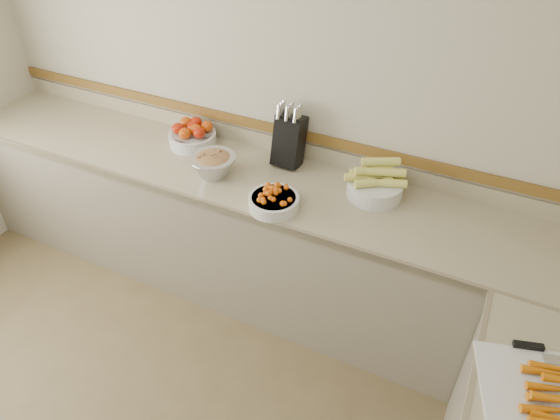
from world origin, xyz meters
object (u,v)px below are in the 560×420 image
at_px(corn_bowl, 375,184).
at_px(rhubarb_bowl, 213,164).
at_px(cutting_board, 558,398).
at_px(knife_block, 289,139).
at_px(cherry_tomato_bowl, 274,200).
at_px(tomato_bowl, 193,135).

bearing_deg(corn_bowl, rhubarb_bowl, -166.62).
bearing_deg(cutting_board, knife_block, 146.38).
height_order(corn_bowl, rhubarb_bowl, corn_bowl).
xyz_separation_m(cherry_tomato_bowl, cutting_board, (1.38, -0.56, -0.03)).
bearing_deg(knife_block, cherry_tomato_bowl, -75.04).
bearing_deg(corn_bowl, cherry_tomato_bowl, -142.75).
distance_m(corn_bowl, rhubarb_bowl, 0.91).
relative_size(knife_block, corn_bowl, 1.17).
xyz_separation_m(corn_bowl, rhubarb_bowl, (-0.88, -0.21, 0.00)).
bearing_deg(rhubarb_bowl, tomato_bowl, 141.48).
height_order(knife_block, rhubarb_bowl, knife_block).
relative_size(corn_bowl, cutting_board, 0.55).
distance_m(knife_block, rhubarb_bowl, 0.45).
height_order(cherry_tomato_bowl, rhubarb_bowl, rhubarb_bowl).
height_order(tomato_bowl, cutting_board, tomato_bowl).
height_order(tomato_bowl, cherry_tomato_bowl, tomato_bowl).
relative_size(tomato_bowl, cutting_board, 0.49).
relative_size(tomato_bowl, corn_bowl, 0.89).
bearing_deg(cherry_tomato_bowl, tomato_bowl, 153.92).
bearing_deg(knife_block, rhubarb_bowl, -137.14).
bearing_deg(cutting_board, rhubarb_bowl, 159.28).
xyz_separation_m(tomato_bowl, corn_bowl, (1.18, -0.03, 0.01)).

